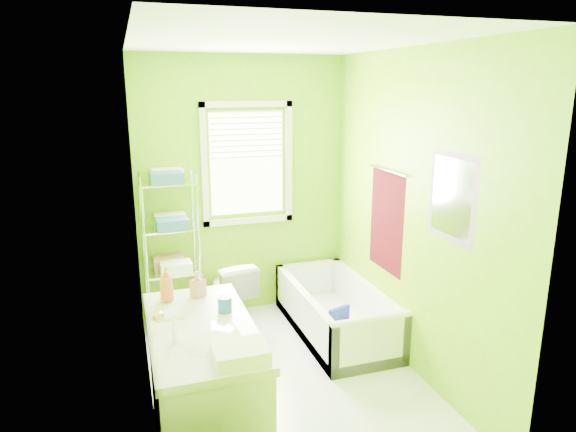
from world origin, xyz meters
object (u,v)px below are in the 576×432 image
object	(u,v)px
vanity	(204,389)
wire_shelf_unit	(172,234)
toilet	(231,291)
bathtub	(336,318)

from	to	relation	value
vanity	wire_shelf_unit	world-z (taller)	wire_shelf_unit
vanity	wire_shelf_unit	size ratio (longest dim) A/B	0.78
toilet	vanity	xyz separation A→B (m)	(-0.55, -1.82, 0.15)
toilet	wire_shelf_unit	world-z (taller)	wire_shelf_unit
toilet	vanity	world-z (taller)	vanity
bathtub	wire_shelf_unit	bearing A→B (deg)	156.33
toilet	wire_shelf_unit	bearing A→B (deg)	-17.62
bathtub	toilet	size ratio (longest dim) A/B	2.30
wire_shelf_unit	bathtub	bearing A→B (deg)	-23.67
bathtub	wire_shelf_unit	xyz separation A→B (m)	(-1.43, 0.62, 0.79)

